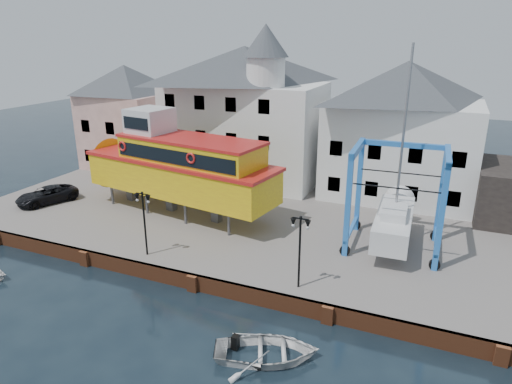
% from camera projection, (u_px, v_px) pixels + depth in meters
% --- Properties ---
extents(ground, '(140.00, 140.00, 0.00)m').
position_uv_depth(ground, '(193.00, 291.00, 26.58)').
color(ground, '#15222D').
rests_on(ground, ground).
extents(hardstanding, '(44.00, 22.00, 1.00)m').
position_uv_depth(hardstanding, '(264.00, 217.00, 35.99)').
color(hardstanding, slate).
rests_on(hardstanding, ground).
extents(quay_wall, '(44.00, 0.47, 1.00)m').
position_uv_depth(quay_wall, '(194.00, 282.00, 26.51)').
color(quay_wall, brown).
rests_on(quay_wall, ground).
extents(building_pink, '(8.00, 7.00, 10.30)m').
position_uv_depth(building_pink, '(128.00, 117.00, 46.89)').
color(building_pink, tan).
rests_on(building_pink, hardstanding).
extents(building_white_main, '(14.00, 8.30, 14.00)m').
position_uv_depth(building_white_main, '(246.00, 113.00, 41.98)').
color(building_white_main, white).
rests_on(building_white_main, hardstanding).
extents(building_white_right, '(12.00, 8.00, 11.20)m').
position_uv_depth(building_white_right, '(402.00, 131.00, 37.63)').
color(building_white_right, white).
rests_on(building_white_right, hardstanding).
extents(lamp_post_left, '(1.12, 0.32, 4.20)m').
position_uv_depth(lamp_post_left, '(143.00, 207.00, 27.74)').
color(lamp_post_left, black).
rests_on(lamp_post_left, hardstanding).
extents(lamp_post_right, '(1.12, 0.32, 4.20)m').
position_uv_depth(lamp_post_right, '(300.00, 234.00, 24.05)').
color(lamp_post_right, black).
rests_on(lamp_post_right, hardstanding).
extents(tour_boat, '(18.53, 7.06, 7.88)m').
position_uv_depth(tour_boat, '(169.00, 165.00, 34.88)').
color(tour_boat, '#59595E').
rests_on(tour_boat, hardstanding).
extents(travel_lift, '(6.10, 8.48, 12.71)m').
position_uv_depth(travel_lift, '(395.00, 213.00, 29.69)').
color(travel_lift, blue).
rests_on(travel_lift, hardstanding).
extents(van, '(3.89, 5.25, 1.33)m').
position_uv_depth(van, '(47.00, 195.00, 37.45)').
color(van, black).
rests_on(van, hardstanding).
extents(motorboat_b, '(5.77, 5.02, 1.00)m').
position_uv_depth(motorboat_b, '(267.00, 358.00, 21.04)').
color(motorboat_b, silver).
rests_on(motorboat_b, ground).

